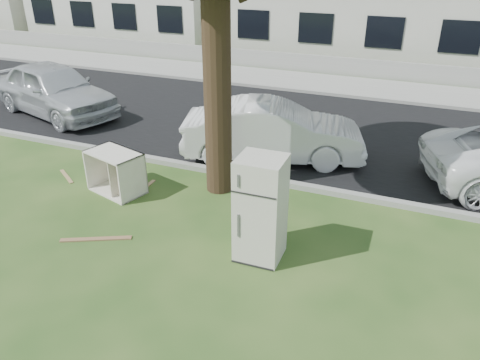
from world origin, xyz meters
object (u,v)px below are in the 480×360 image
at_px(fridge, 261,209).
at_px(car_left, 54,89).
at_px(car_center, 273,131).
at_px(cabinet, 116,172).

relative_size(fridge, car_left, 0.39).
relative_size(car_center, car_left, 0.93).
xyz_separation_m(fridge, car_left, (-8.27, 4.54, -0.11)).
distance_m(cabinet, car_left, 5.91).
xyz_separation_m(fridge, cabinet, (-3.54, 1.01, -0.44)).
relative_size(fridge, cabinet, 1.57).
height_order(cabinet, car_left, car_left).
bearing_deg(cabinet, fridge, 0.38).
relative_size(cabinet, car_left, 0.25).
bearing_deg(car_left, car_center, -78.59).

